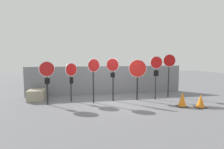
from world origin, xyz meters
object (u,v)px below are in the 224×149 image
Objects in this scene: stop_sign_3 at (113,71)px; storage_crate at (37,95)px; stop_sign_2 at (94,71)px; stop_sign_5 at (156,67)px; stop_sign_6 at (169,66)px; traffic_cone_0 at (201,101)px; stop_sign_4 at (138,72)px; traffic_cone_1 at (182,99)px; stop_sign_1 at (71,74)px; stop_sign_0 at (47,74)px.

storage_crate is at bearing -161.62° from stop_sign_3.
stop_sign_2 is at bearing -22.30° from storage_crate.
stop_sign_5 reaches higher than stop_sign_3.
stop_sign_6 reaches higher than traffic_cone_0.
stop_sign_2 is 2.36m from stop_sign_4.
stop_sign_2 is 3.30× the size of traffic_cone_1.
stop_sign_3 is (2.12, -0.37, 0.15)m from stop_sign_1.
stop_sign_6 is at bearing -16.11° from stop_sign_0.
traffic_cone_0 is 0.62× the size of storage_crate.
stop_sign_1 reaches higher than storage_crate.
stop_sign_5 is at bearing -20.06° from stop_sign_0.
stop_sign_1 is 2.16m from stop_sign_3.
stop_sign_0 is 2.22m from stop_sign_2.
stop_sign_6 is (3.41, 0.35, 0.21)m from stop_sign_3.
stop_sign_5 is 2.45× the size of storage_crate.
stop_sign_5 is at bearing -10.05° from storage_crate.
stop_sign_4 is at bearing 140.67° from traffic_cone_0.
stop_sign_2 is 3.46m from storage_crate.
stop_sign_2 is at bearing -136.35° from stop_sign_3.
stop_sign_3 is 3.76× the size of traffic_cone_0.
traffic_cone_0 is 0.79m from traffic_cone_1.
stop_sign_0 is 0.93× the size of stop_sign_3.
stop_sign_3 is 3.33× the size of traffic_cone_1.
stop_sign_4 is 0.88× the size of stop_sign_6.
stop_sign_2 is 5.22m from traffic_cone_0.
stop_sign_4 is at bearing -20.72° from stop_sign_2.
storage_crate is (-3.97, 1.01, -1.32)m from stop_sign_3.
stop_sign_3 is 0.91× the size of stop_sign_6.
stop_sign_0 is at bearing -166.94° from stop_sign_6.
traffic_cone_1 is (-0.72, 0.32, 0.04)m from traffic_cone_0.
stop_sign_3 reaches higher than storage_crate.
traffic_cone_0 is at bearing 4.38° from stop_sign_3.
traffic_cone_1 is (3.99, -1.48, -1.29)m from stop_sign_2.
stop_sign_4 is at bearing -11.41° from storage_crate.
stop_sign_3 reaches higher than traffic_cone_1.
traffic_cone_1 is at bearing -55.80° from stop_sign_1.
stop_sign_1 is 3.35× the size of traffic_cone_0.
traffic_cone_1 is at bearing -21.16° from storage_crate.
stop_sign_2 is 0.90× the size of stop_sign_6.
stop_sign_4 is 2.26× the size of storage_crate.
stop_sign_2 reaches higher than stop_sign_4.
traffic_cone_1 is at bearing 156.28° from traffic_cone_0.
stop_sign_5 is 0.95× the size of stop_sign_6.
stop_sign_2 is 4.46m from stop_sign_6.
traffic_cone_1 is at bearing -33.23° from stop_sign_4.
stop_sign_1 is at bearing 128.66° from stop_sign_2.
stop_sign_3 is 0.95× the size of stop_sign_5.
stop_sign_6 is (1.03, 0.46, 0.06)m from stop_sign_5.
stop_sign_0 reaches higher than storage_crate.
stop_sign_5 is 6.61m from storage_crate.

